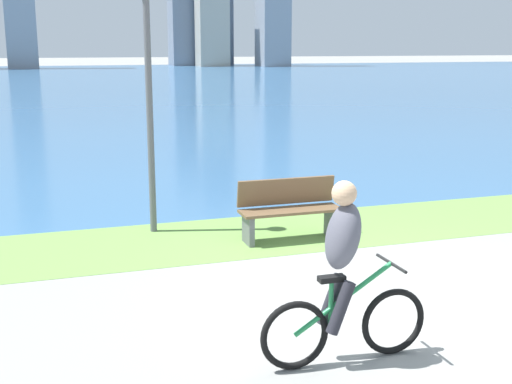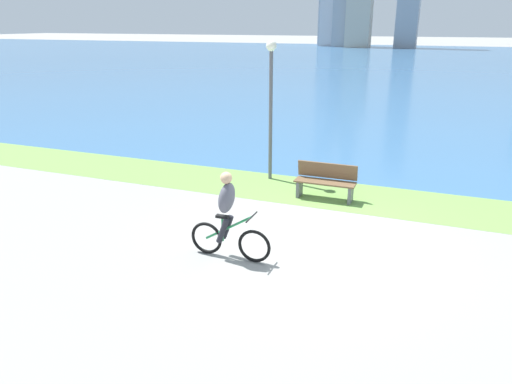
# 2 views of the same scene
# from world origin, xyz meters

# --- Properties ---
(ground_plane) EXTENTS (300.00, 300.00, 0.00)m
(ground_plane) POSITION_xyz_m (0.00, 0.00, 0.00)
(ground_plane) COLOR gray
(grass_strip_bayside) EXTENTS (120.00, 2.19, 0.01)m
(grass_strip_bayside) POSITION_xyz_m (0.00, 2.88, 0.00)
(grass_strip_bayside) COLOR #6B9947
(grass_strip_bayside) RESTS_ON ground
(bay_water_surface) EXTENTS (300.00, 86.58, 0.00)m
(bay_water_surface) POSITION_xyz_m (0.00, 47.26, 0.00)
(bay_water_surface) COLOR #386693
(bay_water_surface) RESTS_ON ground
(cyclist_lead) EXTENTS (1.61, 0.52, 1.68)m
(cyclist_lead) POSITION_xyz_m (-1.33, -1.28, 0.84)
(cyclist_lead) COLOR black
(cyclist_lead) RESTS_ON ground
(bench_near_path) EXTENTS (1.50, 0.47, 0.90)m
(bench_near_path) POSITION_xyz_m (-0.39, 2.51, 0.45)
(bench_near_path) COLOR brown
(bench_near_path) RESTS_ON ground
(lamppost_tall) EXTENTS (0.28, 0.28, 3.75)m
(lamppost_tall) POSITION_xyz_m (-2.22, 3.55, 2.47)
(lamppost_tall) COLOR #595960
(lamppost_tall) RESTS_ON ground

